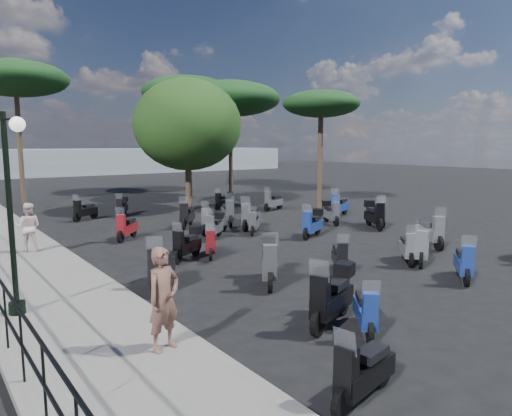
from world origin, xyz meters
TOP-DOWN VIEW (x-y plane):
  - ground at (0.00, 0.00)m, footprint 120.00×120.00m
  - sidewalk at (-6.50, 3.00)m, footprint 3.00×30.00m
  - lamp_post_0 at (-7.38, -1.69)m, footprint 0.62×1.12m
  - woman at (-5.71, -4.96)m, footprint 0.73×0.58m
  - pedestrian_far at (-6.04, 4.10)m, footprint 0.94×0.86m
  - scooter_0 at (-4.14, -7.84)m, footprint 1.52×0.54m
  - scooter_1 at (-1.78, -2.84)m, footprint 1.26×1.57m
  - scooter_2 at (-4.13, -1.51)m, footprint 1.22×1.46m
  - scooter_3 at (-1.49, 0.47)m, footprint 0.90×1.29m
  - scooter_4 at (-2.63, 4.61)m, footprint 1.21×1.24m
  - scooter_5 at (-2.54, 10.04)m, footprint 1.41×0.97m
  - scooter_6 at (-2.44, -5.65)m, footprint 1.75×0.92m
  - scooter_7 at (-2.25, -6.34)m, footprint 1.05×1.17m
  - scooter_8 at (-2.26, 0.61)m, footprint 1.41×1.00m
  - scooter_9 at (0.57, 3.62)m, footprint 1.63×0.89m
  - scooter_10 at (0.42, 5.55)m, footprint 1.26×1.39m
  - scooter_11 at (-0.65, 10.26)m, footprint 0.98×1.30m
  - scooter_12 at (2.47, -5.67)m, footprint 1.37×1.07m
  - scooter_13 at (0.45, -3.20)m, footprint 1.02×1.21m
  - scooter_14 at (3.26, 0.80)m, footprint 1.59×0.93m
  - scooter_15 at (1.87, 2.68)m, footprint 1.09×1.14m
  - scooter_16 at (0.10, 2.81)m, footprint 1.26×1.07m
  - scooter_17 at (2.18, 5.02)m, footprint 0.99×1.75m
  - scooter_19 at (3.09, -4.05)m, footprint 1.55×1.04m
  - scooter_20 at (2.85, -3.72)m, footprint 1.18×1.16m
  - scooter_21 at (2.34, 3.57)m, footprint 1.57×1.15m
  - scooter_22 at (5.96, 2.40)m, footprint 0.88×1.54m
  - scooter_23 at (4.76, 9.28)m, footprint 1.46×0.62m
  - scooter_25 at (5.33, -2.91)m, footprint 1.11×1.63m
  - scooter_26 at (6.68, 0.59)m, footprint 1.14×1.66m
  - scooter_27 at (7.13, 0.90)m, footprint 1.01×1.62m
  - scooter_28 at (7.90, 3.68)m, footprint 1.74×0.86m
  - scooter_29 at (6.56, 7.24)m, footprint 1.62×0.70m
  - broadleaf_tree at (3.13, 10.30)m, footprint 5.76×5.76m
  - pine_0 at (7.94, 19.09)m, footprint 6.71×6.71m
  - pine_1 at (8.14, 13.66)m, footprint 6.56×6.56m
  - pine_2 at (-3.57, 18.73)m, footprint 6.04×6.04m
  - pine_3 at (9.28, 6.48)m, footprint 4.24×4.24m
  - distant_hills at (0.00, 45.00)m, footprint 70.00×8.00m

SIDE VIEW (x-z plane):
  - ground at x=0.00m, z-range 0.00..0.00m
  - sidewalk at x=-6.50m, z-range 0.00..0.15m
  - scooter_3 at x=-1.49m, z-range -0.18..1.00m
  - scooter_7 at x=-2.25m, z-range -0.18..1.00m
  - scooter_15 at x=1.87m, z-range -0.18..1.00m
  - scooter_13 at x=0.45m, z-range -0.18..1.01m
  - scooter_0 at x=-4.14m, z-range -0.19..1.03m
  - scooter_20 at x=2.85m, z-range -0.19..1.05m
  - scooter_5 at x=-2.54m, z-range -0.20..1.08m
  - scooter_23 at x=4.76m, z-range -0.15..1.04m
  - scooter_11 at x=-0.65m, z-range -0.15..1.04m
  - scooter_4 at x=-2.63m, z-range -0.20..1.10m
  - scooter_12 at x=2.47m, z-range -0.20..1.10m
  - scooter_16 at x=0.10m, z-range -0.15..1.06m
  - scooter_29 at x=6.56m, z-range -0.20..1.11m
  - scooter_8 at x=-2.26m, z-range -0.16..1.11m
  - scooter_9 at x=0.57m, z-range -0.21..1.17m
  - scooter_19 at x=3.09m, z-range -0.21..1.18m
  - scooter_10 at x=0.42m, z-range -0.22..1.20m
  - scooter_22 at x=5.96m, z-range -0.16..1.15m
  - scooter_2 at x=-4.13m, z-range -0.22..1.21m
  - scooter_28 at x=7.90m, z-range -0.22..1.23m
  - scooter_21 at x=2.34m, z-range -0.22..1.24m
  - scooter_14 at x=3.26m, z-range -0.17..1.19m
  - scooter_25 at x=5.33m, z-range -0.23..1.25m
  - scooter_17 at x=2.18m, z-range -0.23..1.26m
  - scooter_27 at x=7.13m, z-range -0.17..1.23m
  - scooter_6 at x=-2.44m, z-range -0.18..1.28m
  - scooter_1 at x=-1.78m, z-range -0.18..1.29m
  - scooter_26 at x=6.68m, z-range -0.18..1.29m
  - pedestrian_far at x=-6.04m, z-range 0.15..1.71m
  - woman at x=-5.71m, z-range 0.15..1.89m
  - distant_hills at x=0.00m, z-range 0.00..3.00m
  - lamp_post_0 at x=-7.38m, z-range 0.43..4.44m
  - broadleaf_tree at x=3.13m, z-range 1.06..8.09m
  - pine_3 at x=9.28m, z-range 2.45..8.93m
  - pine_1 at x=8.14m, z-range 2.66..10.30m
  - pine_2 at x=-3.57m, z-range 3.13..11.56m
  - pine_0 at x=7.94m, z-range 3.08..11.63m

